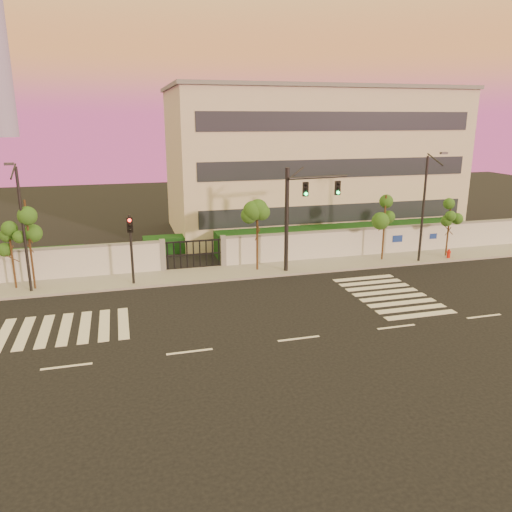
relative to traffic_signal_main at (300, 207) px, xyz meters
The scene contains 16 objects.
ground 11.21m from the traffic_signal_main, 109.94° to the right, with size 120.00×120.00×0.00m, color black.
sidewalk 5.55m from the traffic_signal_main, 167.76° to the left, with size 60.00×3.00×0.15m, color gray.
perimeter_wall 5.22m from the traffic_signal_main, 146.52° to the left, with size 60.00×0.36×2.20m.
hedge_row 6.53m from the traffic_signal_main, 115.29° to the left, with size 41.00×4.25×1.80m.
institutional_building 13.55m from the traffic_signal_main, 65.95° to the left, with size 24.40×12.40×12.25m.
road_markings 8.95m from the traffic_signal_main, 130.54° to the right, with size 57.00×7.62×0.02m.
street_tree_b 17.23m from the traffic_signal_main, behind, with size 1.36×1.08×4.03m.
street_tree_c 16.08m from the traffic_signal_main, behind, with size 1.42×1.13×5.34m.
street_tree_d 2.82m from the traffic_signal_main, 163.57° to the left, with size 1.60×1.28×4.60m.
street_tree_e 6.64m from the traffic_signal_main, ahead, with size 1.52×1.21×4.67m.
street_tree_f 11.56m from the traffic_signal_main, ahead, with size 1.49×1.18×4.23m.
traffic_signal_main is the anchor object (origin of this frame).
traffic_signal_secondary 10.62m from the traffic_signal_main, behind, with size 0.34×0.33×4.32m.
streetlight_west 16.25m from the traffic_signal_main, behind, with size 0.45×1.82×7.56m.
streetlight_east 8.82m from the traffic_signal_main, ahead, with size 0.46×1.85×7.68m.
fire_hydrant 11.92m from the traffic_signal_main, ahead, with size 0.31×0.29×0.78m.
Camera 1 is at (-7.44, -19.66, 9.72)m, focal length 35.00 mm.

